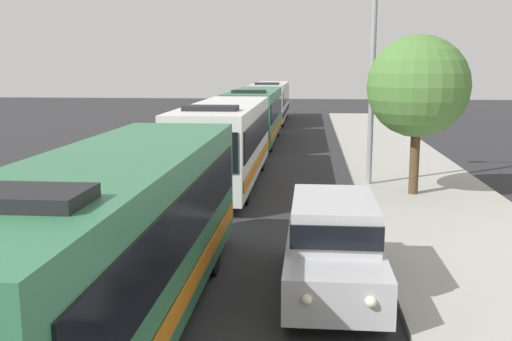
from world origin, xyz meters
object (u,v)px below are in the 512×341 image
Objects in this scene: bus_lead at (113,238)px; white_suv at (333,242)px; bus_second_in_line at (225,140)px; streetlamp_mid at (374,38)px; roadside_tree at (418,87)px; bus_fourth_in_line at (270,100)px; bus_middle at (255,114)px.

white_suv is at bearing 31.60° from bus_lead.
bus_second_in_line is 1.24× the size of streetlamp_mid.
roadside_tree is at bearing -49.63° from streetlamp_mid.
bus_fourth_in_line is at bearing 90.00° from bus_lead.
roadside_tree reaches higher than bus_fourth_in_line.
white_suv is at bearing -109.20° from roadside_tree.
bus_fourth_in_line is (0.00, 37.80, 0.00)m from bus_lead.
bus_second_in_line reaches higher than white_suv.
bus_middle is 2.37× the size of white_suv.
bus_second_in_line is at bearing 164.94° from roadside_tree.
streetlamp_mid is (1.70, 10.35, 4.40)m from white_suv.
roadside_tree is at bearing 70.80° from white_suv.
roadside_tree is at bearing -75.85° from bus_fourth_in_line.
bus_lead is 24.87m from bus_middle.
streetlamp_mid is (5.40, 12.62, 3.74)m from bus_lead.
streetlamp_mid reaches higher than bus_second_in_line.
bus_lead is at bearing -90.00° from bus_fourth_in_line.
bus_second_in_line is at bearing -90.00° from bus_fourth_in_line.
white_suv is at bearing -70.72° from bus_second_in_line.
bus_second_in_line is at bearing 109.28° from white_suv.
bus_lead is 4.39m from white_suv.
bus_second_in_line is 7.29m from roadside_tree.
roadside_tree is (6.75, 11.03, 2.09)m from bus_lead.
roadside_tree is (3.05, 8.76, 2.75)m from white_suv.
bus_fourth_in_line reaches higher than white_suv.
bus_middle reaches higher than white_suv.
bus_middle is at bearing 90.00° from bus_second_in_line.
bus_second_in_line and bus_fourth_in_line have the same top height.
streetlamp_mid is 1.62× the size of roadside_tree.
white_suv is 9.67m from roadside_tree.
streetlamp_mid is (5.40, -0.23, 3.74)m from bus_second_in_line.
streetlamp_mid reaches higher than bus_lead.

